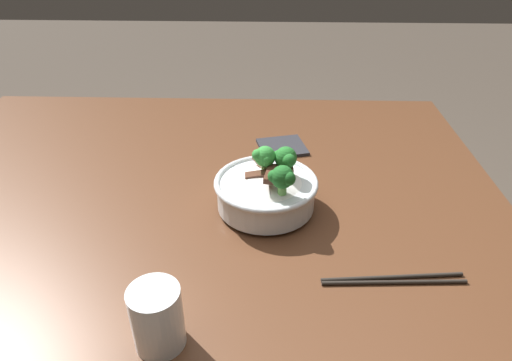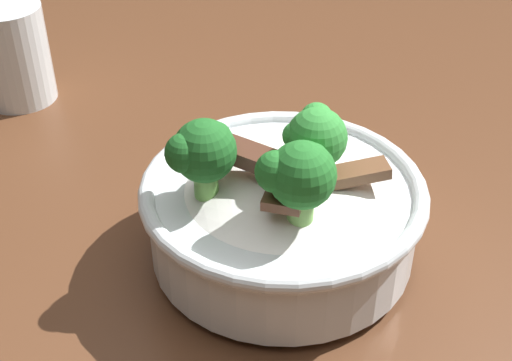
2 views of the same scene
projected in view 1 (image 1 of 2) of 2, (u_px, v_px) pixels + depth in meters
dining_table at (191, 231)px, 1.03m from camera, size 1.35×1.06×0.79m
rice_bowl at (267, 189)px, 0.90m from camera, size 0.21×0.21×0.13m
drinking_glass at (158, 321)px, 0.62m from camera, size 0.07×0.07×0.10m
chopsticks_pair at (393, 280)px, 0.75m from camera, size 0.24×0.04×0.01m
folded_napkin at (282, 147)px, 1.14m from camera, size 0.14×0.13×0.01m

